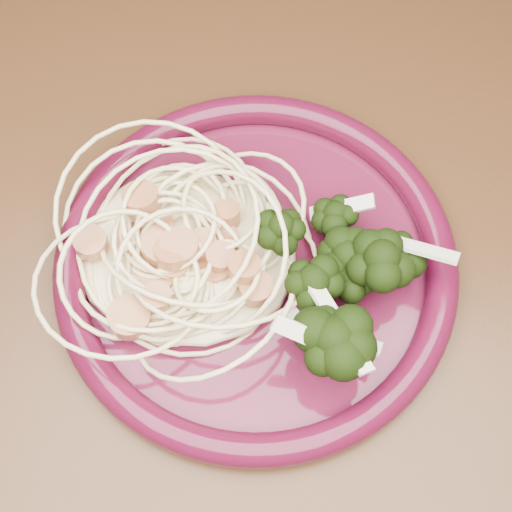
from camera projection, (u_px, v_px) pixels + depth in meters
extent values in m
plane|color=brown|center=(226.00, 407.00, 1.21)|extent=(3.50, 3.50, 0.00)
cube|color=#472814|center=(190.00, 182.00, 0.55)|extent=(1.20, 0.80, 0.04)
cylinder|color=#4D0F26|center=(256.00, 267.00, 0.49)|extent=(0.29, 0.29, 0.01)
torus|color=#4D0E25|center=(256.00, 261.00, 0.48)|extent=(0.30, 0.30, 0.02)
ellipsoid|color=#F8E8AD|center=(185.00, 247.00, 0.47)|extent=(0.16, 0.15, 0.03)
ellipsoid|color=black|center=(345.00, 257.00, 0.46)|extent=(0.10, 0.15, 0.05)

